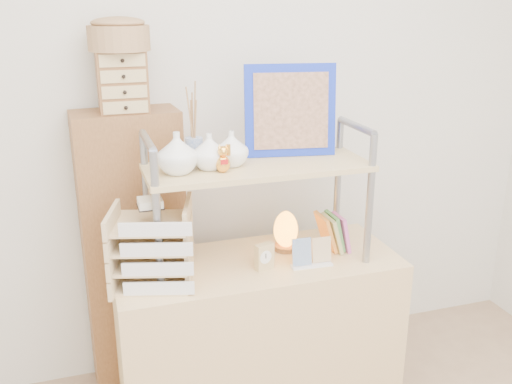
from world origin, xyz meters
TOP-DOWN VIEW (x-y plane):
  - room_shell at (0.00, 0.39)m, footprint 3.42×3.41m
  - desk at (0.00, 1.20)m, footprint 1.20×0.50m
  - cabinet at (-0.48, 1.57)m, footprint 0.46×0.27m
  - hutch at (-0.05, 1.21)m, footprint 0.90×0.34m
  - letter_tray at (-0.44, 1.14)m, footprint 0.34×0.34m
  - salt_lamp at (0.15, 1.27)m, footprint 0.12×0.11m
  - desk_clock at (0.00, 1.12)m, footprint 0.08×0.05m
  - postcard_stand at (0.20, 1.09)m, footprint 0.18×0.06m
  - drawer_chest at (-0.48, 1.55)m, footprint 0.20×0.16m
  - woven_basket at (-0.48, 1.55)m, footprint 0.25×0.25m

SIDE VIEW (x-z plane):
  - desk at x=0.00m, z-range 0.00..0.75m
  - cabinet at x=-0.48m, z-range 0.00..1.35m
  - postcard_stand at x=0.20m, z-range 0.72..0.85m
  - desk_clock at x=0.00m, z-range 0.75..0.86m
  - salt_lamp at x=0.15m, z-range 0.75..0.93m
  - letter_tray at x=-0.44m, z-range 0.71..1.06m
  - hutch at x=-0.05m, z-range 0.79..1.59m
  - drawer_chest at x=-0.48m, z-range 1.35..1.60m
  - woven_basket at x=-0.48m, z-range 1.60..1.70m
  - room_shell at x=0.00m, z-range 0.39..3.00m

